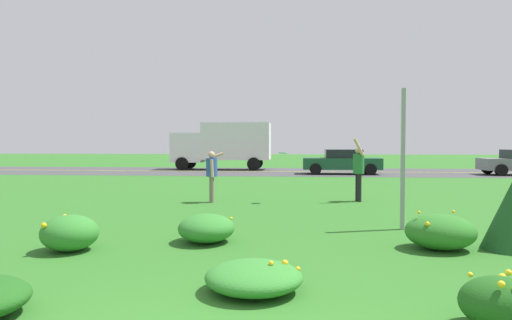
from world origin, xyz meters
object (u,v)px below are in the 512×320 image
frisbee_pale_blue (283,153)px  car_dark_green_center_left (342,161)px  person_thrower_blue_shirt (212,172)px  person_catcher_green_shirt (358,169)px  box_truck_white (224,143)px  sign_post_near_path (403,159)px

frisbee_pale_blue → car_dark_green_center_left: (3.06, 13.11, -0.76)m
person_thrower_blue_shirt → frisbee_pale_blue: 2.25m
car_dark_green_center_left → person_catcher_green_shirt: bearing=-93.4°
car_dark_green_center_left → box_truck_white: bearing=153.1°
sign_post_near_path → person_thrower_blue_shirt: 6.17m
person_catcher_green_shirt → person_thrower_blue_shirt: bearing=-172.2°
person_catcher_green_shirt → frisbee_pale_blue: bearing=-167.6°
car_dark_green_center_left → box_truck_white: size_ratio=0.67×
sign_post_near_path → person_catcher_green_shirt: sign_post_near_path is taller
frisbee_pale_blue → sign_post_near_path: bearing=-57.0°
person_catcher_green_shirt → car_dark_green_center_left: person_catcher_green_shirt is taller
person_thrower_blue_shirt → person_catcher_green_shirt: size_ratio=0.79×
person_catcher_green_shirt → box_truck_white: size_ratio=0.29×
car_dark_green_center_left → box_truck_white: 8.67m
person_thrower_blue_shirt → frisbee_pale_blue: person_thrower_blue_shirt is taller
person_thrower_blue_shirt → car_dark_green_center_left: size_ratio=0.34×
box_truck_white → sign_post_near_path: bearing=-71.1°
person_catcher_green_shirt → frisbee_pale_blue: person_catcher_green_shirt is taller
sign_post_near_path → person_thrower_blue_shirt: bearing=140.7°
person_catcher_green_shirt → car_dark_green_center_left: size_ratio=0.44×
sign_post_near_path → person_catcher_green_shirt: bearing=93.7°
person_thrower_blue_shirt → person_catcher_green_shirt: person_catcher_green_shirt is taller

